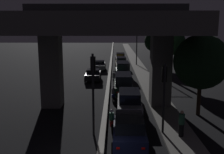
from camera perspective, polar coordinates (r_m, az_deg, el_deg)
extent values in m
cube|color=gray|center=(46.07, -0.29, 2.79)|extent=(0.36, 126.00, 0.31)
cube|color=slate|center=(39.35, 6.38, 1.21)|extent=(2.09, 126.00, 0.16)
cube|color=#5B5956|center=(22.45, -13.00, 1.42)|extent=(1.61, 1.69, 6.14)
cube|color=#5B5956|center=(22.15, 10.52, 1.39)|extent=(1.61, 1.69, 6.14)
cube|color=#5B5956|center=(21.53, -1.37, 11.39)|extent=(13.20, 12.81, 1.41)
cube|color=#333335|center=(21.57, -1.38, 14.46)|extent=(13.20, 0.40, 0.90)
cylinder|color=black|center=(16.05, -4.12, -3.99)|extent=(0.14, 0.14, 5.09)
cube|color=black|center=(15.85, -4.16, 2.73)|extent=(0.30, 0.28, 0.95)
sphere|color=black|center=(15.96, -4.13, 3.86)|extent=(0.18, 0.18, 0.18)
sphere|color=black|center=(16.00, -4.12, 2.81)|extent=(0.18, 0.18, 0.18)
sphere|color=green|center=(16.04, -4.10, 1.76)|extent=(0.18, 0.18, 0.18)
cylinder|color=black|center=(16.34, 11.22, -4.95)|extent=(0.14, 0.14, 4.51)
cube|color=black|center=(16.17, 11.32, 0.62)|extent=(0.30, 0.28, 0.95)
sphere|color=black|center=(16.26, 11.26, 1.74)|extent=(0.18, 0.18, 0.18)
sphere|color=black|center=(16.31, 11.22, 0.71)|extent=(0.18, 0.18, 0.18)
sphere|color=green|center=(16.36, 11.18, -0.31)|extent=(0.18, 0.18, 0.18)
cylinder|color=#2D2D30|center=(45.54, 5.41, 7.48)|extent=(0.18, 0.18, 7.95)
cylinder|color=#2D2D30|center=(45.39, 3.94, 12.32)|extent=(2.43, 0.10, 0.10)
ellipsoid|color=#F2B759|center=(45.34, 2.37, 12.22)|extent=(0.56, 0.32, 0.24)
cube|color=#141938|center=(15.35, 3.74, -12.05)|extent=(1.86, 4.03, 0.69)
cube|color=black|center=(15.10, 3.77, -9.71)|extent=(1.62, 2.42, 0.65)
cylinder|color=black|center=(16.69, 0.48, -11.37)|extent=(0.21, 0.67, 0.67)
cylinder|color=black|center=(16.75, 6.61, -11.35)|extent=(0.21, 0.67, 0.67)
cylinder|color=black|center=(14.28, 0.28, -15.38)|extent=(0.21, 0.67, 0.67)
cylinder|color=black|center=(14.36, 7.57, -15.34)|extent=(0.21, 0.67, 0.67)
cube|color=red|center=(13.49, 1.31, -15.24)|extent=(0.18, 0.03, 0.11)
cube|color=red|center=(13.55, 6.83, -15.20)|extent=(0.18, 0.03, 0.11)
cube|color=gray|center=(20.75, 3.78, -5.92)|extent=(1.90, 4.55, 0.64)
cube|color=black|center=(20.55, 3.80, -4.06)|extent=(1.65, 2.74, 0.76)
cylinder|color=black|center=(22.25, 1.34, -5.58)|extent=(0.21, 0.70, 0.69)
cylinder|color=black|center=(22.31, 5.93, -5.59)|extent=(0.21, 0.70, 0.69)
cylinder|color=black|center=(19.41, 1.27, -8.08)|extent=(0.21, 0.70, 0.69)
cylinder|color=black|center=(19.48, 6.55, -8.08)|extent=(0.21, 0.70, 0.69)
cube|color=red|center=(18.56, 2.04, -7.85)|extent=(0.18, 0.03, 0.11)
cube|color=red|center=(18.61, 5.99, -7.85)|extent=(0.18, 0.03, 0.11)
cube|color=black|center=(26.23, 2.47, -2.19)|extent=(1.80, 4.71, 0.77)
cube|color=black|center=(26.17, 2.48, -0.33)|extent=(1.58, 3.39, 0.93)
cylinder|color=black|center=(27.82, 0.57, -2.23)|extent=(0.20, 0.68, 0.68)
cylinder|color=black|center=(27.87, 4.17, -2.24)|extent=(0.20, 0.68, 0.68)
cylinder|color=black|center=(24.80, 0.54, -3.86)|extent=(0.20, 0.68, 0.68)
cylinder|color=black|center=(24.86, 4.59, -3.86)|extent=(0.20, 0.68, 0.68)
cube|color=red|center=(23.91, 1.13, -3.38)|extent=(0.18, 0.03, 0.11)
cube|color=red|center=(23.95, 4.13, -3.39)|extent=(0.18, 0.03, 0.11)
cube|color=black|center=(34.94, 2.32, 1.07)|extent=(2.06, 4.71, 0.73)
cube|color=black|center=(34.92, 2.32, 2.49)|extent=(1.78, 3.40, 0.99)
cylinder|color=black|center=(36.46, 0.71, 0.91)|extent=(0.23, 0.67, 0.66)
cylinder|color=black|center=(36.58, 3.59, 0.92)|extent=(0.23, 0.67, 0.66)
cylinder|color=black|center=(33.45, 0.92, 0.00)|extent=(0.23, 0.67, 0.66)
cylinder|color=black|center=(33.59, 4.06, 0.02)|extent=(0.23, 0.67, 0.66)
cube|color=red|center=(32.61, 1.45, 0.43)|extent=(0.18, 0.04, 0.11)
cube|color=red|center=(32.71, 3.75, 0.44)|extent=(0.18, 0.04, 0.11)
cube|color=gold|center=(42.71, 2.00, 2.87)|extent=(1.82, 3.98, 0.71)
cube|color=black|center=(42.71, 2.00, 3.86)|extent=(1.58, 2.87, 0.76)
cylinder|color=black|center=(44.00, 0.83, 2.65)|extent=(0.22, 0.69, 0.68)
cylinder|color=black|center=(44.09, 2.98, 2.65)|extent=(0.22, 0.69, 0.68)
cylinder|color=black|center=(41.44, 0.95, 2.13)|extent=(0.22, 0.69, 0.68)
cylinder|color=black|center=(41.54, 3.24, 2.14)|extent=(0.22, 0.69, 0.68)
cube|color=red|center=(40.72, 1.32, 2.53)|extent=(0.18, 0.04, 0.11)
cube|color=red|center=(40.79, 2.99, 2.53)|extent=(0.18, 0.04, 0.11)
cube|color=silver|center=(51.16, 1.83, 4.12)|extent=(1.76, 4.28, 0.61)
cube|color=black|center=(51.08, 1.83, 4.85)|extent=(1.55, 2.57, 0.69)
cylinder|color=black|center=(52.58, 0.86, 3.98)|extent=(0.20, 0.64, 0.64)
cylinder|color=black|center=(52.62, 2.72, 3.97)|extent=(0.20, 0.64, 0.64)
cylinder|color=black|center=(49.78, 0.88, 3.58)|extent=(0.20, 0.64, 0.64)
cylinder|color=black|center=(49.82, 2.85, 3.58)|extent=(0.20, 0.64, 0.64)
cube|color=red|center=(49.01, 1.17, 3.86)|extent=(0.18, 0.03, 0.11)
cube|color=red|center=(49.04, 2.60, 3.86)|extent=(0.18, 0.03, 0.11)
cube|color=black|center=(32.89, -4.15, 0.33)|extent=(1.80, 3.93, 0.69)
cube|color=black|center=(32.89, -4.15, 1.32)|extent=(1.57, 1.58, 0.43)
cylinder|color=black|center=(31.64, -2.75, -0.71)|extent=(0.21, 0.59, 0.59)
cylinder|color=black|center=(31.77, -5.86, -0.71)|extent=(0.21, 0.59, 0.59)
cylinder|color=black|center=(34.17, -2.54, 0.16)|extent=(0.21, 0.59, 0.59)
cylinder|color=black|center=(34.29, -5.42, 0.16)|extent=(0.21, 0.59, 0.59)
cube|color=white|center=(34.80, -2.89, 0.76)|extent=(0.18, 0.03, 0.11)
cube|color=white|center=(34.89, -4.92, 0.75)|extent=(0.18, 0.03, 0.11)
cube|color=#515459|center=(40.91, -2.79, 2.47)|extent=(1.92, 4.37, 0.65)
cube|color=black|center=(40.94, -2.79, 3.27)|extent=(1.63, 1.77, 0.47)
cylinder|color=black|center=(39.53, -1.58, 1.70)|extent=(0.22, 0.69, 0.69)
cylinder|color=black|center=(39.59, -4.13, 1.69)|extent=(0.22, 0.69, 0.69)
cylinder|color=black|center=(42.35, -1.53, 2.32)|extent=(0.22, 0.69, 0.69)
cylinder|color=black|center=(42.40, -3.92, 2.31)|extent=(0.22, 0.69, 0.69)
cube|color=white|center=(43.05, -1.86, 2.77)|extent=(0.18, 0.03, 0.11)
cube|color=white|center=(43.09, -3.54, 2.76)|extent=(0.18, 0.03, 0.11)
cylinder|color=black|center=(18.03, -0.16, -9.80)|extent=(0.11, 0.57, 0.57)
cylinder|color=black|center=(16.93, 0.02, -11.23)|extent=(0.13, 0.57, 0.57)
cube|color=maroon|center=(17.40, -0.08, -9.82)|extent=(0.29, 0.92, 0.32)
cylinder|color=#26593F|center=(17.26, -0.08, -8.55)|extent=(0.34, 0.34, 0.49)
sphere|color=silver|center=(17.14, -0.08, -7.40)|extent=(0.24, 0.24, 0.24)
cube|color=red|center=(16.80, 0.03, -10.59)|extent=(0.08, 0.03, 0.08)
cylinder|color=black|center=(24.83, 0.36, -4.01)|extent=(0.10, 0.54, 0.54)
cylinder|color=black|center=(23.49, 0.21, -4.88)|extent=(0.12, 0.54, 0.54)
cube|color=navy|center=(24.10, 0.29, -3.93)|extent=(0.28, 1.07, 0.32)
cylinder|color=#3F3F44|center=(24.00, 0.29, -3.00)|extent=(0.33, 0.33, 0.49)
sphere|color=silver|center=(23.91, 0.29, -2.15)|extent=(0.24, 0.24, 0.24)
cube|color=red|center=(23.38, 0.20, -4.40)|extent=(0.08, 0.03, 0.08)
cylinder|color=black|center=(32.03, 0.40, -0.62)|extent=(0.09, 0.52, 0.52)
cylinder|color=black|center=(30.84, 0.43, -1.07)|extent=(0.11, 0.52, 0.52)
cube|color=silver|center=(31.39, 0.41, -0.45)|extent=(0.25, 0.93, 0.32)
cylinder|color=#3F3F44|center=(31.30, 0.41, 0.37)|extent=(0.33, 0.33, 0.59)
sphere|color=silver|center=(31.23, 0.42, 1.12)|extent=(0.24, 0.24, 0.24)
cube|color=red|center=(30.74, 0.43, -0.69)|extent=(0.08, 0.03, 0.08)
cylinder|color=black|center=(16.58, 14.83, -11.12)|extent=(0.30, 0.30, 0.76)
cylinder|color=#26593F|center=(16.34, 14.95, -8.84)|extent=(0.35, 0.35, 0.64)
sphere|color=tan|center=(16.20, 15.02, -7.43)|extent=(0.21, 0.21, 0.21)
cylinder|color=#2D2116|center=(21.03, 18.38, -4.47)|extent=(0.31, 0.31, 2.57)
sphere|color=black|center=(20.49, 18.85, 3.17)|extent=(4.10, 4.10, 4.10)
cylinder|color=#38281C|center=(33.72, 12.72, 2.33)|extent=(0.40, 0.40, 3.58)
sphere|color=black|center=(33.41, 12.94, 7.44)|extent=(3.25, 3.25, 3.25)
cylinder|color=#38281C|center=(45.22, 9.18, 4.16)|extent=(0.43, 0.43, 2.92)
sphere|color=black|center=(44.99, 9.29, 7.67)|extent=(3.52, 3.52, 3.52)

